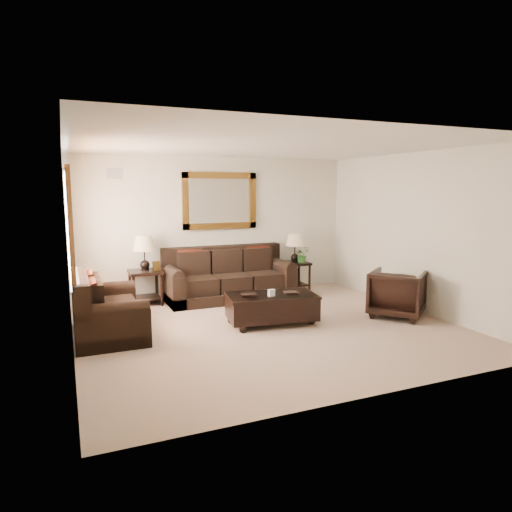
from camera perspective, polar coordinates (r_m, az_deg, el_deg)
name	(u,v)px	position (r m, az deg, el deg)	size (l,w,h in m)	color
room	(269,239)	(6.71, 1.69, 2.11)	(5.51, 5.01, 2.71)	tan
window	(70,227)	(6.98, -22.24, 3.39)	(0.07, 1.96, 1.66)	white
mirror	(220,201)	(8.99, -4.52, 6.89)	(1.50, 0.06, 1.10)	#533910
air_vent	(114,174)	(8.59, -17.29, 9.80)	(0.25, 0.02, 0.18)	#999999
sofa	(228,280)	(8.75, -3.51, -3.01)	(2.40, 1.03, 0.98)	black
loveseat	(104,313)	(6.91, -18.44, -6.76)	(0.94, 1.59, 0.89)	black
end_table_left	(145,260)	(8.43, -13.73, -0.46)	(0.57, 0.57, 1.26)	black
end_table_right	(295,253)	(9.42, 4.86, 0.35)	(0.54, 0.54, 1.18)	black
coffee_table	(271,305)	(7.12, 1.95, -6.19)	(1.47, 0.94, 0.58)	black
armchair	(397,291)	(7.84, 17.25, -4.22)	(0.82, 0.77, 0.85)	black
potted_plant	(302,256)	(9.40, 5.77, -0.04)	(0.29, 0.33, 0.26)	#24531C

